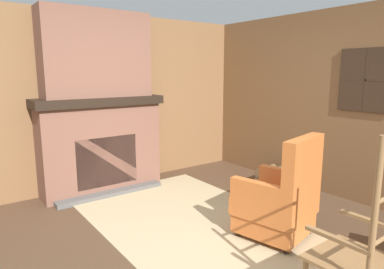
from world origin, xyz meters
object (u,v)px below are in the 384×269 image
armchair (279,202)px  firewood_stack (274,177)px  storage_case (140,90)px  rocking_chair (359,263)px  oil_lamp_vase (67,90)px  decorative_plate_on_mantel (90,86)px

armchair → firewood_stack: armchair is taller
armchair → storage_case: 2.61m
armchair → storage_case: storage_case is taller
rocking_chair → oil_lamp_vase: bearing=11.0°
rocking_chair → storage_case: bearing=-5.9°
rocking_chair → armchair: bearing=-27.4°
storage_case → decorative_plate_on_mantel: 0.74m
storage_case → decorative_plate_on_mantel: bearing=-91.6°
rocking_chair → firewood_stack: bearing=-39.6°
firewood_stack → storage_case: storage_case is taller
firewood_stack → oil_lamp_vase: size_ratio=1.61×
armchair → oil_lamp_vase: bearing=14.8°
firewood_stack → decorative_plate_on_mantel: decorative_plate_on_mantel is taller
decorative_plate_on_mantel → oil_lamp_vase: bearing=-86.2°
armchair → rocking_chair: bearing=140.4°
rocking_chair → decorative_plate_on_mantel: decorative_plate_on_mantel is taller
oil_lamp_vase → decorative_plate_on_mantel: (-0.02, 0.30, 0.04)m
oil_lamp_vase → firewood_stack: bearing=61.4°
armchair → decorative_plate_on_mantel: decorative_plate_on_mantel is taller
rocking_chair → storage_case: (-3.47, 0.32, 0.93)m
firewood_stack → storage_case: 2.30m
storage_case → decorative_plate_on_mantel: size_ratio=0.81×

